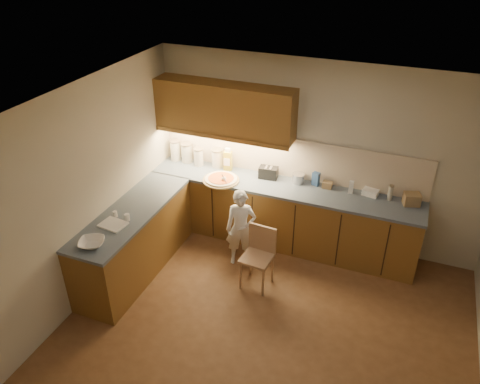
# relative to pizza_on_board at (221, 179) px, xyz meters

# --- Properties ---
(room) EXTENTS (4.54, 4.50, 2.62)m
(room) POSITION_rel_pizza_on_board_xyz_m (1.20, -1.51, 0.73)
(room) COLOR brown
(room) RESTS_ON ground
(l_counter) EXTENTS (3.77, 2.62, 0.92)m
(l_counter) POSITION_rel_pizza_on_board_xyz_m (0.28, -0.26, -0.48)
(l_counter) COLOR brown
(l_counter) RESTS_ON ground
(backsplash) EXTENTS (3.75, 0.02, 0.58)m
(backsplash) POSITION_rel_pizza_on_board_xyz_m (0.83, 0.47, 0.27)
(backsplash) COLOR beige
(backsplash) RESTS_ON l_counter
(upper_cabinets) EXTENTS (1.95, 0.36, 0.73)m
(upper_cabinets) POSITION_rel_pizza_on_board_xyz_m (-0.07, 0.31, 0.91)
(upper_cabinets) COLOR brown
(upper_cabinets) RESTS_ON ground
(pizza_on_board) EXTENTS (0.51, 0.51, 0.21)m
(pizza_on_board) POSITION_rel_pizza_on_board_xyz_m (0.00, 0.00, 0.00)
(pizza_on_board) COLOR tan
(pizza_on_board) RESTS_ON l_counter
(child) EXTENTS (0.46, 0.38, 1.09)m
(child) POSITION_rel_pizza_on_board_xyz_m (0.48, -0.47, -0.40)
(child) COLOR white
(child) RESTS_ON ground
(wooden_chair) EXTENTS (0.39, 0.39, 0.81)m
(wooden_chair) POSITION_rel_pizza_on_board_xyz_m (0.84, -0.77, -0.47)
(wooden_chair) COLOR tan
(wooden_chair) RESTS_ON ground
(mixing_bowl) EXTENTS (0.37, 0.37, 0.07)m
(mixing_bowl) POSITION_rel_pizza_on_board_xyz_m (-0.75, -1.89, 0.01)
(mixing_bowl) COLOR silver
(mixing_bowl) RESTS_ON l_counter
(canister_a) EXTENTS (0.16, 0.16, 0.31)m
(canister_a) POSITION_rel_pizza_on_board_xyz_m (-0.90, 0.35, 0.14)
(canister_a) COLOR white
(canister_a) RESTS_ON l_counter
(canister_b) EXTENTS (0.17, 0.17, 0.30)m
(canister_b) POSITION_rel_pizza_on_board_xyz_m (-0.71, 0.36, 0.13)
(canister_b) COLOR beige
(canister_b) RESTS_ON l_counter
(canister_c) EXTENTS (0.14, 0.14, 0.27)m
(canister_c) POSITION_rel_pizza_on_board_xyz_m (-0.50, 0.32, 0.11)
(canister_c) COLOR silver
(canister_c) RESTS_ON l_counter
(canister_d) EXTENTS (0.17, 0.17, 0.28)m
(canister_d) POSITION_rel_pizza_on_board_xyz_m (-0.22, 0.38, 0.12)
(canister_d) COLOR silver
(canister_d) RESTS_ON l_counter
(oil_jug) EXTENTS (0.12, 0.10, 0.34)m
(oil_jug) POSITION_rel_pizza_on_board_xyz_m (-0.04, 0.34, 0.13)
(oil_jug) COLOR gold
(oil_jug) RESTS_ON l_counter
(toaster) EXTENTS (0.27, 0.17, 0.17)m
(toaster) POSITION_rel_pizza_on_board_xyz_m (0.58, 0.32, 0.06)
(toaster) COLOR black
(toaster) RESTS_ON l_counter
(steel_pot) EXTENTS (0.18, 0.18, 0.14)m
(steel_pot) POSITION_rel_pizza_on_board_xyz_m (1.00, 0.35, 0.05)
(steel_pot) COLOR #BDBCC2
(steel_pot) RESTS_ON l_counter
(blue_box) EXTENTS (0.11, 0.09, 0.19)m
(blue_box) POSITION_rel_pizza_on_board_xyz_m (1.24, 0.37, 0.07)
(blue_box) COLOR #2F528E
(blue_box) RESTS_ON l_counter
(card_box_a) EXTENTS (0.13, 0.09, 0.09)m
(card_box_a) POSITION_rel_pizza_on_board_xyz_m (1.41, 0.35, 0.02)
(card_box_a) COLOR #997A52
(card_box_a) RESTS_ON l_counter
(white_bottle) EXTENTS (0.06, 0.06, 0.17)m
(white_bottle) POSITION_rel_pizza_on_board_xyz_m (1.72, 0.33, 0.06)
(white_bottle) COLOR white
(white_bottle) RESTS_ON l_counter
(flat_pack) EXTENTS (0.22, 0.17, 0.08)m
(flat_pack) POSITION_rel_pizza_on_board_xyz_m (1.98, 0.37, 0.02)
(flat_pack) COLOR white
(flat_pack) RESTS_ON l_counter
(tall_jar) EXTENTS (0.07, 0.07, 0.21)m
(tall_jar) POSITION_rel_pizza_on_board_xyz_m (2.22, 0.34, 0.08)
(tall_jar) COLOR beige
(tall_jar) RESTS_ON l_counter
(card_box_b) EXTENTS (0.24, 0.21, 0.16)m
(card_box_b) POSITION_rel_pizza_on_board_xyz_m (2.49, 0.33, 0.06)
(card_box_b) COLOR #997C52
(card_box_b) RESTS_ON l_counter
(dough_cloth) EXTENTS (0.32, 0.26, 0.02)m
(dough_cloth) POSITION_rel_pizza_on_board_xyz_m (-0.76, -1.46, -0.01)
(dough_cloth) COLOR silver
(dough_cloth) RESTS_ON l_counter
(spice_jar_a) EXTENTS (0.06, 0.06, 0.07)m
(spice_jar_a) POSITION_rel_pizza_on_board_xyz_m (-0.84, -1.29, 0.01)
(spice_jar_a) COLOR silver
(spice_jar_a) RESTS_ON l_counter
(spice_jar_b) EXTENTS (0.07, 0.07, 0.09)m
(spice_jar_b) POSITION_rel_pizza_on_board_xyz_m (-0.66, -1.31, 0.02)
(spice_jar_b) COLOR white
(spice_jar_b) RESTS_ON l_counter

